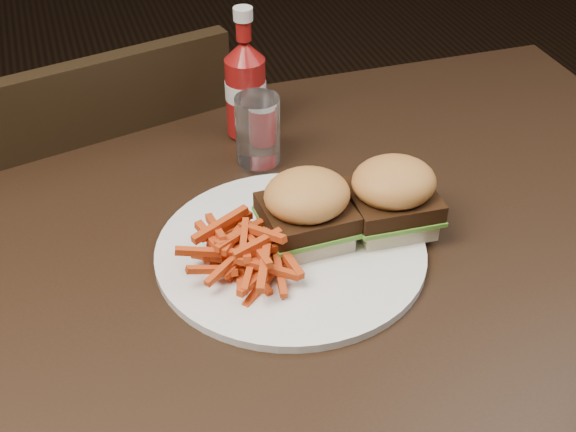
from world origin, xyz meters
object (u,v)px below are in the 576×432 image
object	(u,v)px
plate	(291,252)
ketchup_bottle	(246,96)
tumbler	(258,130)
dining_table	(276,258)
chair_far	(95,240)

from	to	relation	value
plate	ketchup_bottle	xyz separation A→B (m)	(0.03, 0.29, 0.06)
tumbler	dining_table	bearing A→B (deg)	-99.52
chair_far	ketchup_bottle	xyz separation A→B (m)	(0.24, -0.24, 0.38)
dining_table	ketchup_bottle	world-z (taller)	ketchup_bottle
plate	ketchup_bottle	size ratio (longest dim) A/B	2.79
chair_far	tumbler	xyz separation A→B (m)	(0.23, -0.32, 0.38)
dining_table	chair_far	world-z (taller)	dining_table
chair_far	tumbler	size ratio (longest dim) A/B	4.36
chair_far	plate	world-z (taller)	plate
tumbler	plate	bearing A→B (deg)	-95.34
plate	tumbler	distance (m)	0.21
dining_table	tumbler	size ratio (longest dim) A/B	12.76
chair_far	tumbler	bearing A→B (deg)	111.63
chair_far	plate	bearing A→B (deg)	98.23
plate	chair_far	bearing A→B (deg)	111.99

